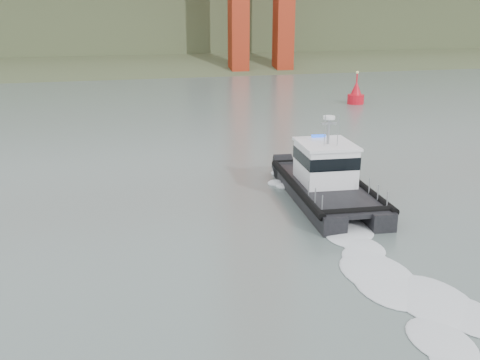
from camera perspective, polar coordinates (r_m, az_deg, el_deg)
The scene contains 4 objects.
ground at distance 19.09m, azimuth 6.71°, elevation -14.70°, with size 400.00×400.00×0.00m, color #4E5D59.
headlands at distance 140.57m, azimuth -13.22°, elevation 15.81°, with size 500.00×105.36×27.12m.
patrol_boat at distance 30.28m, azimuth 9.19°, elevation 0.18°, with size 4.62×10.43×4.92m.
nav_buoy at distance 63.52m, azimuth 12.26°, elevation 8.88°, with size 1.89×1.89×3.94m.
Camera 1 is at (-6.31, -14.89, 10.14)m, focal length 40.00 mm.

